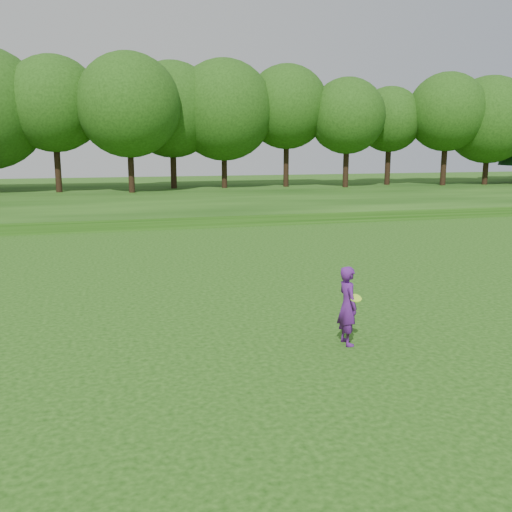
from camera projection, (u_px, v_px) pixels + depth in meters
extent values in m
plane|color=#153C0B|center=(319.00, 354.00, 12.12)|extent=(140.00, 140.00, 0.00)
cube|color=#153C0B|center=(157.00, 198.00, 44.23)|extent=(130.00, 30.00, 0.60)
cube|color=gray|center=(183.00, 226.00, 31.04)|extent=(130.00, 1.60, 0.04)
imported|color=#571B7A|center=(348.00, 306.00, 12.57)|extent=(0.43, 0.65, 1.77)
cylinder|color=#AFF827|center=(356.00, 298.00, 12.38)|extent=(0.27, 0.25, 0.13)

